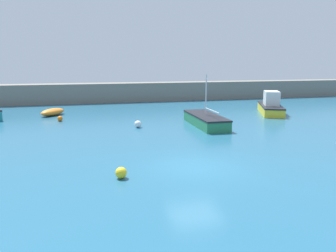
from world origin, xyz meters
The scene contains 8 objects.
ground_plane centered at (0.00, 0.00, -0.10)m, with size 120.00×120.00×0.20m, color #235B7A.
harbor_breakwater centered at (0.00, 27.28, 1.18)m, with size 65.96×2.74×2.35m, color slate.
sailboat_twin_hulled centered at (4.24, 9.51, 0.44)m, with size 2.09×6.13×3.96m.
rowboat_white_midwater centered at (-7.69, 17.86, 0.33)m, with size 2.64×2.94×0.66m.
motorboat_grey_hull centered at (12.64, 13.79, 0.73)m, with size 4.33×6.62×2.18m.
mooring_buoy_white centered at (-0.99, 10.09, 0.27)m, with size 0.53×0.53×0.53m, color white.
mooring_buoy_yellow centered at (-3.58, -0.71, 0.25)m, with size 0.50×0.50×0.50m, color yellow.
mooring_buoy_orange centered at (-6.87, 14.51, 0.22)m, with size 0.44×0.44×0.44m, color orange.
Camera 1 is at (-5.06, -14.03, 4.84)m, focal length 35.00 mm.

